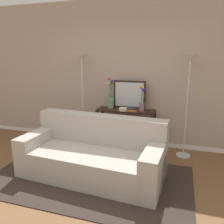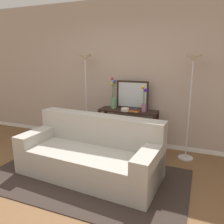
{
  "view_description": "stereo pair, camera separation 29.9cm",
  "coord_description": "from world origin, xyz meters",
  "px_view_note": "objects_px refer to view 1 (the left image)",
  "views": [
    {
      "loc": [
        1.16,
        -2.11,
        1.77
      ],
      "look_at": [
        0.07,
        1.4,
        0.87
      ],
      "focal_mm": 36.3,
      "sensor_mm": 36.0,
      "label": 1
    },
    {
      "loc": [
        1.44,
        -2.01,
        1.77
      ],
      "look_at": [
        0.07,
        1.4,
        0.87
      ],
      "focal_mm": 36.3,
      "sensor_mm": 36.0,
      "label": 2
    }
  ],
  "objects_px": {
    "floor_lamp_right": "(189,78)",
    "fruit_bowl": "(123,109)",
    "wall_mirror": "(129,95)",
    "floor_lamp_left": "(82,75)",
    "vase_short_flowers": "(142,101)",
    "vase_tall_flowers": "(111,98)",
    "couch": "(93,155)",
    "book_stack": "(132,110)",
    "book_row_under_console": "(114,144)",
    "console_table": "(126,122)"
  },
  "relations": [
    {
      "from": "vase_short_flowers",
      "to": "floor_lamp_right",
      "type": "bearing_deg",
      "value": -0.62
    },
    {
      "from": "floor_lamp_left",
      "to": "book_stack",
      "type": "height_order",
      "value": "floor_lamp_left"
    },
    {
      "from": "wall_mirror",
      "to": "book_row_under_console",
      "type": "xyz_separation_m",
      "value": [
        -0.27,
        -0.15,
        -1.0
      ]
    },
    {
      "from": "vase_short_flowers",
      "to": "vase_tall_flowers",
      "type": "bearing_deg",
      "value": 174.0
    },
    {
      "from": "wall_mirror",
      "to": "book_stack",
      "type": "height_order",
      "value": "wall_mirror"
    },
    {
      "from": "wall_mirror",
      "to": "book_stack",
      "type": "distance_m",
      "value": 0.35
    },
    {
      "from": "book_stack",
      "to": "floor_lamp_right",
      "type": "bearing_deg",
      "value": 2.32
    },
    {
      "from": "couch",
      "to": "vase_short_flowers",
      "type": "height_order",
      "value": "vase_short_flowers"
    },
    {
      "from": "couch",
      "to": "book_stack",
      "type": "bearing_deg",
      "value": 71.47
    },
    {
      "from": "wall_mirror",
      "to": "fruit_bowl",
      "type": "relative_size",
      "value": 3.89
    },
    {
      "from": "vase_tall_flowers",
      "to": "book_stack",
      "type": "relative_size",
      "value": 2.89
    },
    {
      "from": "vase_tall_flowers",
      "to": "couch",
      "type": "bearing_deg",
      "value": -85.64
    },
    {
      "from": "book_stack",
      "to": "console_table",
      "type": "bearing_deg",
      "value": 148.46
    },
    {
      "from": "couch",
      "to": "vase_tall_flowers",
      "type": "relative_size",
      "value": 3.6
    },
    {
      "from": "wall_mirror",
      "to": "floor_lamp_right",
      "type": "bearing_deg",
      "value": -10.1
    },
    {
      "from": "vase_short_flowers",
      "to": "fruit_bowl",
      "type": "xyz_separation_m",
      "value": [
        -0.33,
        -0.07,
        -0.16
      ]
    },
    {
      "from": "floor_lamp_right",
      "to": "fruit_bowl",
      "type": "height_order",
      "value": "floor_lamp_right"
    },
    {
      "from": "couch",
      "to": "console_table",
      "type": "relative_size",
      "value": 1.95
    },
    {
      "from": "wall_mirror",
      "to": "book_row_under_console",
      "type": "distance_m",
      "value": 1.04
    },
    {
      "from": "fruit_bowl",
      "to": "book_stack",
      "type": "distance_m",
      "value": 0.16
    },
    {
      "from": "console_table",
      "to": "book_stack",
      "type": "bearing_deg",
      "value": -31.54
    },
    {
      "from": "couch",
      "to": "floor_lamp_right",
      "type": "relative_size",
      "value": 1.21
    },
    {
      "from": "couch",
      "to": "vase_tall_flowers",
      "type": "distance_m",
      "value": 1.36
    },
    {
      "from": "book_stack",
      "to": "book_row_under_console",
      "type": "height_order",
      "value": "book_stack"
    },
    {
      "from": "console_table",
      "to": "vase_tall_flowers",
      "type": "distance_m",
      "value": 0.55
    },
    {
      "from": "vase_tall_flowers",
      "to": "fruit_bowl",
      "type": "relative_size",
      "value": 3.73
    },
    {
      "from": "floor_lamp_left",
      "to": "book_stack",
      "type": "relative_size",
      "value": 8.66
    },
    {
      "from": "couch",
      "to": "book_row_under_console",
      "type": "bearing_deg",
      "value": 90.8
    },
    {
      "from": "couch",
      "to": "book_row_under_console",
      "type": "distance_m",
      "value": 1.18
    },
    {
      "from": "floor_lamp_left",
      "to": "vase_short_flowers",
      "type": "distance_m",
      "value": 1.27
    },
    {
      "from": "vase_short_flowers",
      "to": "book_stack",
      "type": "distance_m",
      "value": 0.24
    },
    {
      "from": "console_table",
      "to": "wall_mirror",
      "type": "relative_size",
      "value": 1.77
    },
    {
      "from": "book_stack",
      "to": "book_row_under_console",
      "type": "bearing_deg",
      "value": 167.28
    },
    {
      "from": "floor_lamp_left",
      "to": "fruit_bowl",
      "type": "distance_m",
      "value": 1.05
    },
    {
      "from": "book_stack",
      "to": "fruit_bowl",
      "type": "bearing_deg",
      "value": -171.74
    },
    {
      "from": "couch",
      "to": "floor_lamp_left",
      "type": "xyz_separation_m",
      "value": [
        -0.66,
        1.1,
        1.12
      ]
    },
    {
      "from": "console_table",
      "to": "fruit_bowl",
      "type": "height_order",
      "value": "fruit_bowl"
    },
    {
      "from": "vase_tall_flowers",
      "to": "book_row_under_console",
      "type": "xyz_separation_m",
      "value": [
        0.07,
        -0.03,
        -0.93
      ]
    },
    {
      "from": "fruit_bowl",
      "to": "vase_short_flowers",
      "type": "bearing_deg",
      "value": 12.02
    },
    {
      "from": "couch",
      "to": "book_stack",
      "type": "relative_size",
      "value": 10.39
    },
    {
      "from": "floor_lamp_left",
      "to": "vase_short_flowers",
      "type": "relative_size",
      "value": 3.75
    },
    {
      "from": "vase_tall_flowers",
      "to": "fruit_bowl",
      "type": "height_order",
      "value": "vase_tall_flowers"
    },
    {
      "from": "couch",
      "to": "vase_short_flowers",
      "type": "bearing_deg",
      "value": 64.58
    },
    {
      "from": "floor_lamp_right",
      "to": "vase_tall_flowers",
      "type": "height_order",
      "value": "floor_lamp_right"
    },
    {
      "from": "couch",
      "to": "vase_tall_flowers",
      "type": "xyz_separation_m",
      "value": [
        -0.09,
        1.18,
        0.68
      ]
    },
    {
      "from": "fruit_bowl",
      "to": "floor_lamp_right",
      "type": "bearing_deg",
      "value": 3.18
    },
    {
      "from": "floor_lamp_right",
      "to": "book_row_under_console",
      "type": "bearing_deg",
      "value": 178.07
    },
    {
      "from": "couch",
      "to": "floor_lamp_right",
      "type": "xyz_separation_m",
      "value": [
        1.32,
        1.1,
        1.11
      ]
    },
    {
      "from": "couch",
      "to": "book_row_under_console",
      "type": "relative_size",
      "value": 4.94
    },
    {
      "from": "book_stack",
      "to": "wall_mirror",
      "type": "bearing_deg",
      "value": 114.99
    }
  ]
}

